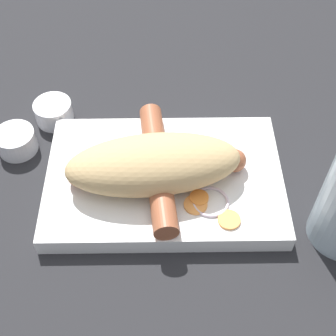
{
  "coord_description": "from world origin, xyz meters",
  "views": [
    {
      "loc": [
        -0.0,
        -0.32,
        0.44
      ],
      "look_at": [
        0.0,
        0.0,
        0.03
      ],
      "focal_mm": 50.0,
      "sensor_mm": 36.0,
      "label": 1
    }
  ],
  "objects_px": {
    "food_tray": "(168,180)",
    "condiment_cup_near": "(57,113)",
    "sausage": "(161,168)",
    "condiment_cup_far": "(20,142)",
    "bread_roll": "(157,164)"
  },
  "relations": [
    {
      "from": "condiment_cup_near",
      "to": "food_tray",
      "type": "bearing_deg",
      "value": -37.76
    },
    {
      "from": "food_tray",
      "to": "sausage",
      "type": "distance_m",
      "value": 0.03
    },
    {
      "from": "bread_roll",
      "to": "condiment_cup_near",
      "type": "xyz_separation_m",
      "value": [
        -0.13,
        0.12,
        -0.04
      ]
    },
    {
      "from": "condiment_cup_near",
      "to": "condiment_cup_far",
      "type": "xyz_separation_m",
      "value": [
        -0.04,
        -0.05,
        0.0
      ]
    },
    {
      "from": "sausage",
      "to": "food_tray",
      "type": "bearing_deg",
      "value": 14.67
    },
    {
      "from": "food_tray",
      "to": "bread_roll",
      "type": "height_order",
      "value": "bread_roll"
    },
    {
      "from": "food_tray",
      "to": "condiment_cup_far",
      "type": "xyz_separation_m",
      "value": [
        -0.18,
        0.06,
        0.0
      ]
    },
    {
      "from": "food_tray",
      "to": "bread_roll",
      "type": "xyz_separation_m",
      "value": [
        -0.01,
        -0.01,
        0.04
      ]
    },
    {
      "from": "sausage",
      "to": "condiment_cup_far",
      "type": "xyz_separation_m",
      "value": [
        -0.17,
        0.06,
        -0.02
      ]
    },
    {
      "from": "food_tray",
      "to": "condiment_cup_near",
      "type": "bearing_deg",
      "value": 142.24
    },
    {
      "from": "sausage",
      "to": "condiment_cup_far",
      "type": "height_order",
      "value": "sausage"
    },
    {
      "from": "bread_roll",
      "to": "condiment_cup_near",
      "type": "height_order",
      "value": "bread_roll"
    },
    {
      "from": "food_tray",
      "to": "sausage",
      "type": "relative_size",
      "value": 1.34
    },
    {
      "from": "food_tray",
      "to": "condiment_cup_far",
      "type": "height_order",
      "value": "condiment_cup_far"
    },
    {
      "from": "sausage",
      "to": "condiment_cup_near",
      "type": "bearing_deg",
      "value": 140.29
    }
  ]
}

